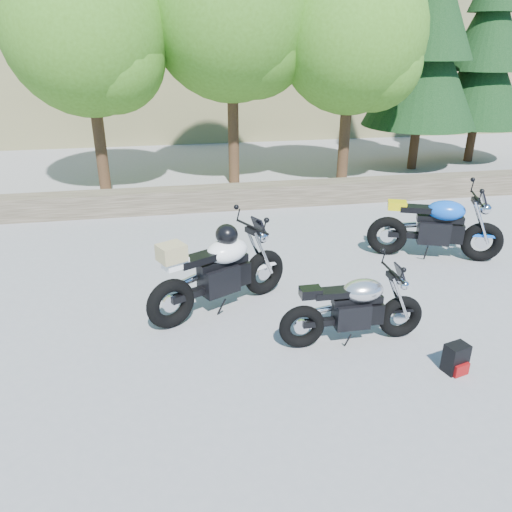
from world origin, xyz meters
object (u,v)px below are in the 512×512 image
at_px(white_bike, 219,270).
at_px(backpack, 456,359).
at_px(silver_bike, 354,310).
at_px(blue_bike, 436,228).

distance_m(white_bike, backpack, 3.23).
height_order(white_bike, backpack, white_bike).
relative_size(silver_bike, white_bike, 0.90).
bearing_deg(silver_bike, white_bike, 143.93).
bearing_deg(blue_bike, backpack, -93.09).
xyz_separation_m(white_bike, backpack, (2.54, -1.94, -0.45)).
height_order(silver_bike, white_bike, white_bike).
xyz_separation_m(silver_bike, blue_bike, (2.35, 2.28, 0.10)).
height_order(white_bike, blue_bike, white_bike).
xyz_separation_m(white_bike, blue_bike, (3.92, 1.15, -0.06)).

